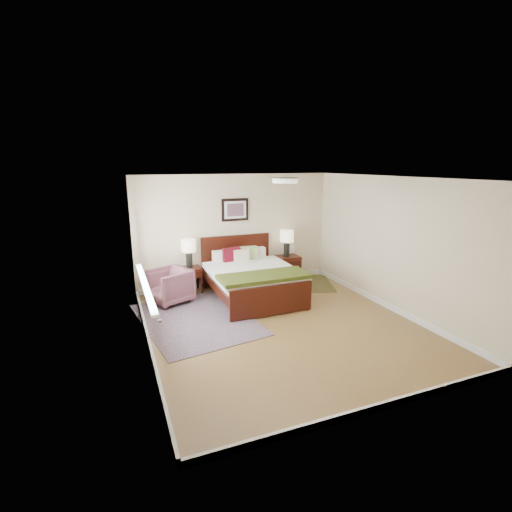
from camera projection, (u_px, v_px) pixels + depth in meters
name	position (u px, v px, depth m)	size (l,w,h in m)	color
floor	(282.00, 325.00, 6.42)	(5.00, 5.00, 0.00)	olive
back_wall	(236.00, 230.00, 8.37)	(4.50, 0.04, 2.50)	beige
front_wall	(388.00, 309.00, 3.86)	(4.50, 0.04, 2.50)	beige
left_wall	(142.00, 269.00, 5.32)	(0.04, 5.00, 2.50)	beige
right_wall	(392.00, 244.00, 6.92)	(0.04, 5.00, 2.50)	beige
ceiling	(285.00, 178.00, 5.82)	(4.50, 5.00, 0.02)	white
window	(141.00, 250.00, 5.94)	(0.11, 2.72, 1.32)	silver
door	(161.00, 329.00, 3.79)	(0.06, 1.00, 2.18)	silver
ceil_fixture	(285.00, 180.00, 5.82)	(0.44, 0.44, 0.08)	white
bed	(251.00, 274.00, 7.62)	(1.73, 2.09, 1.13)	#381308
wall_art	(235.00, 210.00, 8.23)	(0.62, 0.05, 0.50)	black
nightstand_left	(190.00, 273.00, 7.94)	(0.46, 0.42, 0.55)	#381308
nightstand_right	(287.00, 266.00, 8.79)	(0.59, 0.45, 0.59)	#381308
lamp_left	(189.00, 248.00, 7.83)	(0.31, 0.31, 0.61)	black
lamp_right	(287.00, 239.00, 8.65)	(0.31, 0.31, 0.61)	black
armchair	(169.00, 286.00, 7.39)	(0.74, 0.76, 0.69)	brown
rug_persian	(196.00, 319.00, 6.65)	(1.77, 2.50, 0.01)	#100D44
rug_navy	(313.00, 283.00, 8.63)	(0.84, 1.26, 0.01)	black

